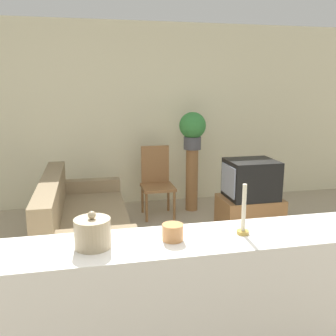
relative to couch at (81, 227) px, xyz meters
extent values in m
cube|color=beige|center=(0.58, 1.69, 1.06)|extent=(9.00, 0.06, 2.70)
cube|color=#847051|center=(0.05, 0.00, -0.07)|extent=(0.90, 1.95, 0.42)
cube|color=#847051|center=(-0.30, 0.00, 0.34)|extent=(0.20, 1.95, 0.41)
cube|color=#847051|center=(0.05, -0.89, 0.01)|extent=(0.90, 0.16, 0.59)
cube|color=#847051|center=(0.05, 0.89, 0.01)|extent=(0.90, 0.16, 0.59)
cube|color=olive|center=(1.97, 0.01, -0.04)|extent=(0.71, 0.52, 0.49)
cube|color=black|center=(1.97, 0.01, 0.43)|extent=(0.56, 0.49, 0.45)
cube|color=#939EB2|center=(1.69, 0.01, 0.43)|extent=(0.02, 0.41, 0.35)
cube|color=olive|center=(1.03, 0.94, 0.13)|extent=(0.44, 0.44, 0.04)
cube|color=olive|center=(1.03, 1.14, 0.41)|extent=(0.40, 0.04, 0.53)
cylinder|color=olive|center=(0.84, 0.75, -0.09)|extent=(0.04, 0.04, 0.39)
cylinder|color=olive|center=(1.22, 0.75, -0.09)|extent=(0.04, 0.04, 0.39)
cylinder|color=olive|center=(0.84, 1.13, -0.09)|extent=(0.04, 0.04, 0.39)
cylinder|color=olive|center=(1.22, 1.13, -0.09)|extent=(0.04, 0.04, 0.39)
cylinder|color=olive|center=(1.56, 1.11, 0.17)|extent=(0.18, 0.18, 0.90)
cylinder|color=#4C4C51|center=(1.56, 1.11, 0.71)|extent=(0.25, 0.25, 0.18)
sphere|color=#38843D|center=(1.56, 1.11, 0.96)|extent=(0.38, 0.38, 0.38)
cube|color=white|center=(0.58, -2.10, 0.20)|extent=(2.40, 0.44, 0.97)
cylinder|color=tan|center=(0.11, -2.10, 0.76)|extent=(0.19, 0.19, 0.15)
sphere|color=tan|center=(0.11, -2.10, 0.86)|extent=(0.04, 0.04, 0.04)
cylinder|color=#C6844C|center=(0.54, -2.10, 0.73)|extent=(0.12, 0.12, 0.09)
cylinder|color=#B7933D|center=(0.95, -2.10, 0.69)|extent=(0.07, 0.07, 0.02)
cylinder|color=beige|center=(0.95, -2.10, 0.84)|extent=(0.02, 0.02, 0.27)
camera|label=1|loc=(0.11, -3.96, 1.51)|focal=40.00mm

